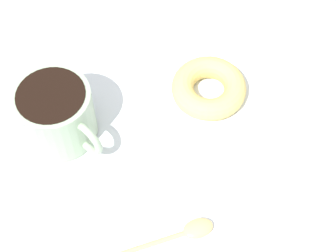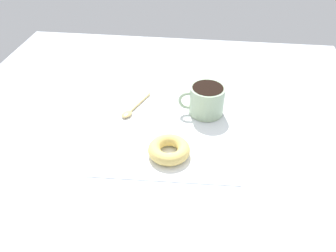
% 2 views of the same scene
% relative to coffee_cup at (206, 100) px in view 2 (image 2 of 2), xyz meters
% --- Properties ---
extents(ground_plane, '(1.20, 1.20, 0.02)m').
position_rel_coffee_cup_xyz_m(ground_plane, '(0.10, -0.12, -0.05)').
color(ground_plane, '#B2BCC6').
extents(napkin, '(0.35, 0.35, 0.00)m').
position_rel_coffee_cup_xyz_m(napkin, '(0.10, -0.09, -0.04)').
color(napkin, white).
rests_on(napkin, ground_plane).
extents(coffee_cup, '(0.09, 0.13, 0.08)m').
position_rel_coffee_cup_xyz_m(coffee_cup, '(0.00, 0.00, 0.00)').
color(coffee_cup, '#9EB793').
rests_on(coffee_cup, napkin).
extents(donut, '(0.10, 0.10, 0.03)m').
position_rel_coffee_cup_xyz_m(donut, '(0.18, -0.08, -0.03)').
color(donut, '#E5C66B').
rests_on(donut, napkin).
extents(spoon, '(0.13, 0.07, 0.01)m').
position_rel_coffee_cup_xyz_m(spoon, '(0.02, -0.21, -0.04)').
color(spoon, '#D8B772').
rests_on(spoon, napkin).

